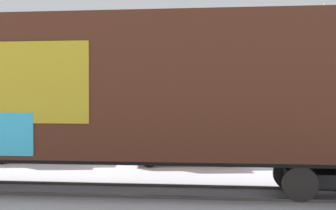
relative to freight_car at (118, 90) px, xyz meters
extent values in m
plane|color=silver|center=(-0.32, 0.00, -2.90)|extent=(260.00, 260.00, 0.00)
cube|color=#4C4742|center=(0.04, -0.72, -2.86)|extent=(59.94, 2.82, 0.08)
cube|color=#4C4742|center=(-0.03, 0.72, -2.86)|extent=(59.94, 2.82, 0.08)
cube|color=#472316|center=(0.00, 0.00, 0.07)|extent=(17.79, 3.78, 3.77)
cube|color=#2D2823|center=(0.00, 0.00, 2.08)|extent=(16.79, 1.16, 0.24)
cube|color=#B2931E|center=(-2.27, -1.61, 0.17)|extent=(3.89, 0.21, 2.08)
cube|color=black|center=(0.00, 0.00, -1.91)|extent=(17.38, 2.42, 0.20)
cube|color=black|center=(5.76, 0.26, -2.39)|extent=(2.16, 1.43, 0.36)
cylinder|color=black|center=(4.95, -0.49, -2.44)|extent=(0.92, 0.16, 0.92)
cylinder|color=black|center=(4.88, 0.94, -2.44)|extent=(0.92, 0.16, 0.92)
cylinder|color=silver|center=(8.70, 13.23, 1.09)|extent=(0.12, 0.12, 7.98)
sphere|color=#D8CC66|center=(8.70, 13.23, 5.16)|extent=(0.18, 0.18, 0.18)
cube|color=silver|center=(-0.32, 58.75, 1.88)|extent=(125.42, 42.40, 9.57)
cube|color=#9E9384|center=(-11.84, 46.03, 8.39)|extent=(6.02, 3.86, 3.45)
cube|color=#9E9384|center=(5.34, 46.03, 8.15)|extent=(7.52, 6.08, 2.97)
cube|color=silver|center=(-4.63, 5.17, -2.20)|extent=(4.63, 2.50, 0.77)
cube|color=#2D333D|center=(-4.90, 5.12, -1.46)|extent=(2.26, 1.93, 0.71)
cylinder|color=black|center=(-3.30, 6.26, -2.58)|extent=(0.67, 0.32, 0.64)
cylinder|color=black|center=(-3.01, 4.58, -2.58)|extent=(0.67, 0.32, 0.64)
cylinder|color=black|center=(-6.25, 5.75, -2.58)|extent=(0.67, 0.32, 0.64)
cylinder|color=black|center=(-5.96, 4.08, -2.58)|extent=(0.67, 0.32, 0.64)
cube|color=#9E8966|center=(1.51, 5.31, -2.25)|extent=(4.90, 2.65, 0.66)
cube|color=#2D333D|center=(1.17, 5.25, -1.56)|extent=(2.23, 2.00, 0.73)
cylinder|color=black|center=(2.91, 6.46, -2.58)|extent=(0.67, 0.33, 0.64)
cylinder|color=black|center=(3.22, 4.71, -2.58)|extent=(0.67, 0.33, 0.64)
cylinder|color=black|center=(-0.20, 5.91, -2.58)|extent=(0.67, 0.33, 0.64)
cylinder|color=black|center=(0.11, 4.16, -2.58)|extent=(0.67, 0.33, 0.64)
cube|color=#B7BABF|center=(6.98, 5.44, -2.19)|extent=(4.31, 2.53, 0.78)
cube|color=#2D333D|center=(6.70, 5.39, -1.43)|extent=(2.38, 2.00, 0.74)
cylinder|color=black|center=(5.48, 6.05, -2.58)|extent=(0.67, 0.33, 0.64)
cylinder|color=black|center=(5.79, 4.33, -2.58)|extent=(0.67, 0.33, 0.64)
camera|label=1|loc=(3.06, -11.25, -0.25)|focal=43.40mm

